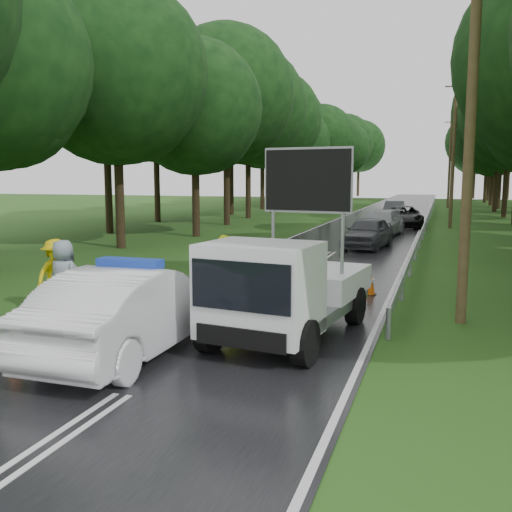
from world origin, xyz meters
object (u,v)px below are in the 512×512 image
at_px(officer, 223,270).
at_px(queue_car_first, 368,233).
at_px(barrier, 278,281).
at_px(civilian, 274,271).
at_px(queue_car_second, 380,223).
at_px(police_sedan, 131,311).
at_px(queue_car_fourth, 394,209).
at_px(work_truck, 285,289).
at_px(queue_car_third, 404,217).

distance_m(officer, queue_car_first, 13.78).
xyz_separation_m(barrier, officer, (-1.64, 0.35, 0.15)).
distance_m(civilian, queue_car_second, 18.67).
bearing_deg(police_sedan, queue_car_first, -97.18).
relative_size(civilian, queue_car_fourth, 0.39).
relative_size(queue_car_first, queue_car_second, 0.87).
bearing_deg(officer, work_truck, 90.57).
relative_size(officer, queue_car_second, 0.37).
relative_size(queue_car_second, queue_car_fourth, 1.22).
relative_size(police_sedan, queue_car_first, 1.18).
xyz_separation_m(queue_car_third, queue_car_fourth, (-1.40, 9.37, -0.03)).
relative_size(police_sedan, queue_car_second, 1.02).
xyz_separation_m(officer, queue_car_second, (2.12, 19.65, -0.21)).
bearing_deg(work_truck, barrier, 116.28).
height_order(work_truck, barrier, work_truck).
distance_m(work_truck, civilian, 3.92).
bearing_deg(barrier, queue_car_second, 99.59).
xyz_separation_m(civilian, queue_car_second, (0.98, 18.65, -0.08)).
bearing_deg(queue_car_third, queue_car_first, -100.92).
distance_m(barrier, queue_car_fourth, 35.37).
height_order(civilian, queue_car_second, civilian).
distance_m(barrier, queue_car_third, 26.04).
distance_m(civilian, queue_car_third, 24.72).
height_order(police_sedan, queue_car_second, police_sedan).
relative_size(barrier, queue_car_first, 0.57).
height_order(barrier, queue_car_first, queue_car_first).
distance_m(police_sedan, queue_car_second, 24.30).
bearing_deg(civilian, police_sedan, -105.08).
distance_m(barrier, civilian, 1.44).
xyz_separation_m(queue_car_first, queue_car_fourth, (-0.51, 21.40, -0.07)).
height_order(officer, queue_car_second, officer).
distance_m(queue_car_second, queue_car_third, 6.07).
relative_size(work_truck, officer, 2.79).
bearing_deg(police_sedan, barrier, -112.81).
height_order(queue_car_second, queue_car_third, queue_car_second).
relative_size(officer, queue_car_first, 0.43).
height_order(barrier, civilian, civilian).
xyz_separation_m(civilian, queue_car_first, (1.02, 12.61, -0.06)).
height_order(police_sedan, queue_car_first, police_sedan).
height_order(work_truck, officer, work_truck).
bearing_deg(queue_car_fourth, barrier, -89.10).
xyz_separation_m(work_truck, civilian, (-1.31, 3.68, -0.28)).
relative_size(work_truck, civilian, 3.25).
height_order(queue_car_second, queue_car_fourth, queue_car_second).
xyz_separation_m(officer, queue_car_third, (3.04, 25.65, -0.23)).
xyz_separation_m(work_truck, queue_car_first, (-0.29, 16.30, -0.34)).
bearing_deg(queue_car_third, queue_car_fourth, 91.83).
bearing_deg(officer, queue_car_fourth, -134.43).
relative_size(civilian, queue_car_third, 0.31).
relative_size(police_sedan, queue_car_third, 1.01).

